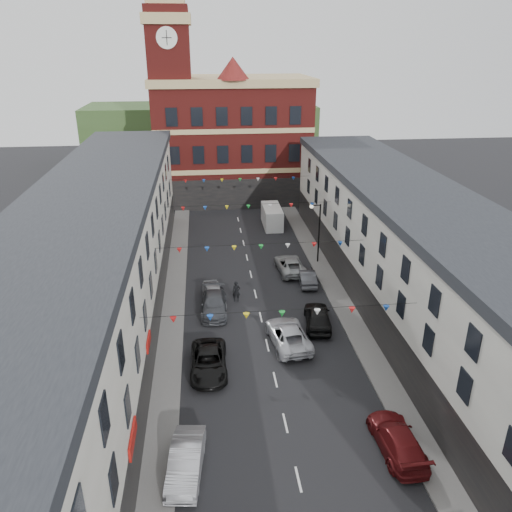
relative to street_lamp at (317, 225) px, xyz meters
name	(u,v)px	position (x,y,z in m)	size (l,w,h in m)	color
ground	(267,345)	(-6.55, -14.00, -3.90)	(160.00, 160.00, 0.00)	black
pavement_left	(171,335)	(-13.45, -12.00, -3.83)	(1.80, 64.00, 0.15)	#605E5B
pavement_right	(353,325)	(0.35, -12.00, -3.83)	(1.80, 64.00, 0.15)	#605E5B
terrace_left	(91,279)	(-18.33, -13.00, 1.44)	(8.40, 56.00, 10.70)	beige
terrace_right	(429,270)	(5.23, -13.00, 0.95)	(8.40, 56.00, 9.70)	silver
civic_building	(232,138)	(-6.55, 23.95, 4.23)	(20.60, 13.30, 18.50)	maroon
clock_tower	(171,88)	(-14.05, 21.00, 11.03)	(5.60, 5.60, 30.00)	maroon
distant_hill	(202,133)	(-10.55, 48.00, 1.10)	(40.00, 14.00, 10.00)	#375327
street_lamp	(317,225)	(0.00, 0.00, 0.00)	(1.10, 0.36, 6.00)	black
car_left_b	(186,461)	(-12.05, -24.95, -3.16)	(1.57, 4.50, 1.48)	#A3A4AB
car_left_c	(209,362)	(-10.75, -16.57, -3.20)	(2.35, 5.10, 1.42)	black
car_left_d	(214,304)	(-10.15, -8.75, -3.18)	(2.03, 5.01, 1.45)	#3F4147
car_left_e	(214,294)	(-10.15, -7.01, -3.18)	(1.70, 4.23, 1.44)	#9B9DA4
car_right_c	(397,439)	(-1.05, -24.64, -3.19)	(2.01, 4.95, 1.44)	maroon
car_right_d	(318,317)	(-2.40, -11.74, -3.11)	(1.87, 4.65, 1.59)	black
car_right_e	(307,277)	(-1.75, -4.48, -3.25)	(1.38, 3.96, 1.30)	#494A50
car_right_f	(290,265)	(-2.81, -1.76, -3.20)	(2.35, 5.09, 1.41)	#9FA2A3
moving_car	(288,334)	(-5.04, -13.94, -3.15)	(2.50, 5.42, 1.51)	silver
white_van	(272,217)	(-2.75, 11.17, -2.74)	(2.03, 5.28, 2.33)	silver
pedestrian	(236,292)	(-8.27, -7.12, -3.01)	(0.65, 0.43, 1.79)	black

